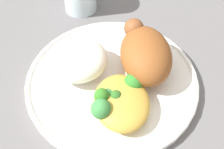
# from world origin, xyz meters

# --- Properties ---
(ground_plane) EXTENTS (2.00, 2.00, 0.00)m
(ground_plane) POSITION_xyz_m (0.00, 0.00, 0.00)
(ground_plane) COLOR slate
(plate) EXTENTS (0.28, 0.28, 0.02)m
(plate) POSITION_xyz_m (0.00, 0.00, 0.01)
(plate) COLOR white
(plate) RESTS_ON ground_plane
(roasted_chicken) EXTENTS (0.12, 0.08, 0.06)m
(roasted_chicken) POSITION_xyz_m (0.02, -0.05, 0.05)
(roasted_chicken) COLOR brown
(roasted_chicken) RESTS_ON plate
(rice_pile) EXTENTS (0.09, 0.09, 0.05)m
(rice_pile) POSITION_xyz_m (0.03, 0.05, 0.04)
(rice_pile) COLOR white
(rice_pile) RESTS_ON plate
(mac_cheese_with_broccoli) EXTENTS (0.10, 0.09, 0.04)m
(mac_cheese_with_broccoli) POSITION_xyz_m (-0.05, -0.01, 0.03)
(mac_cheese_with_broccoli) COLOR gold
(mac_cheese_with_broccoli) RESTS_ON plate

